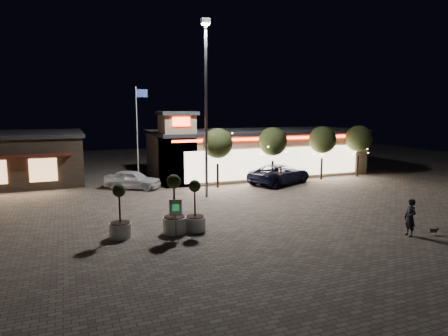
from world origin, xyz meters
name	(u,v)px	position (x,y,z in m)	size (l,w,h in m)	color
ground	(221,231)	(0.00, 0.00, 0.00)	(90.00, 90.00, 0.00)	#6D6358
retail_building	(253,152)	(9.51, 15.82, 2.21)	(20.40, 8.40, 6.10)	tan
floodlight_pole	(206,98)	(2.00, 8.00, 7.02)	(0.60, 0.40, 12.38)	gray
flagpole	(138,129)	(-1.90, 13.00, 4.74)	(0.95, 0.10, 8.00)	white
string_tree_a	(218,144)	(4.00, 11.00, 3.56)	(2.42, 2.42, 4.79)	#332319
string_tree_b	(273,142)	(9.00, 11.00, 3.56)	(2.42, 2.42, 4.79)	#332319
string_tree_c	(322,140)	(14.00, 11.00, 3.56)	(2.42, 2.42, 4.79)	#332319
string_tree_d	(359,139)	(18.00, 11.00, 3.56)	(2.42, 2.42, 4.79)	#332319
pickup_truck	(280,174)	(9.48, 10.55, 0.84)	(2.77, 6.01, 1.67)	black
white_sedan	(133,180)	(-2.48, 12.90, 0.76)	(1.79, 4.44, 1.51)	silver
pedestrian	(410,218)	(8.47, -4.22, 0.94)	(0.69, 0.45, 1.89)	black
dog	(434,230)	(9.77, -4.56, 0.27)	(0.50, 0.30, 0.27)	#59514C
planter_left	(120,221)	(-4.99, 0.92, 0.83)	(1.09, 1.09, 2.69)	silver
planter_mid	(174,215)	(-2.31, 0.68, 0.94)	(1.24, 1.24, 3.04)	silver
planter_right	(195,215)	(-1.21, 0.65, 0.83)	(1.09, 1.09, 2.69)	silver
valet_sign	(176,211)	(-2.40, 0.06, 1.32)	(0.62, 0.20, 1.88)	gray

